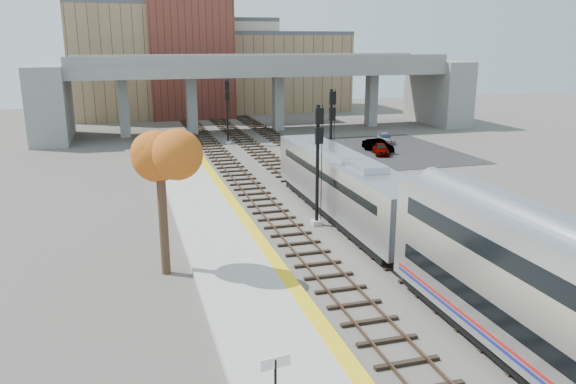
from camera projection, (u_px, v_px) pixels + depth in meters
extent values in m
plane|color=#47423D|center=(380.00, 263.00, 28.96)|extent=(160.00, 160.00, 0.00)
cube|color=#9E9E99|center=(243.00, 276.00, 26.93)|extent=(4.50, 60.00, 0.35)
cube|color=yellow|center=(281.00, 268.00, 27.41)|extent=(0.70, 60.00, 0.01)
cube|color=black|center=(262.00, 202.00, 39.64)|extent=(2.50, 95.00, 0.14)
cube|color=brown|center=(252.00, 202.00, 39.42)|extent=(0.07, 95.00, 0.14)
cube|color=brown|center=(272.00, 200.00, 39.81)|extent=(0.07, 95.00, 0.14)
cube|color=black|center=(318.00, 198.00, 40.79)|extent=(2.50, 95.00, 0.14)
cube|color=brown|center=(309.00, 197.00, 40.57)|extent=(0.07, 95.00, 0.14)
cube|color=brown|center=(327.00, 196.00, 40.96)|extent=(0.07, 95.00, 0.14)
cube|color=black|center=(369.00, 194.00, 41.89)|extent=(2.50, 95.00, 0.14)
cube|color=brown|center=(360.00, 193.00, 41.66)|extent=(0.07, 95.00, 0.14)
cube|color=brown|center=(377.00, 192.00, 42.06)|extent=(0.07, 95.00, 0.14)
cube|color=slate|center=(263.00, 69.00, 69.99)|extent=(46.00, 10.00, 1.50)
cube|color=slate|center=(272.00, 60.00, 65.22)|extent=(46.00, 0.20, 1.00)
cube|color=slate|center=(254.00, 58.00, 74.11)|extent=(46.00, 0.20, 1.00)
cube|color=slate|center=(124.00, 107.00, 66.44)|extent=(1.20, 1.60, 7.00)
cube|color=slate|center=(192.00, 105.00, 68.63)|extent=(1.20, 1.60, 7.00)
cube|color=slate|center=(278.00, 103.00, 71.64)|extent=(1.20, 1.60, 7.00)
cube|color=slate|center=(371.00, 100.00, 75.20)|extent=(1.20, 1.60, 7.00)
cube|color=slate|center=(51.00, 103.00, 64.06)|extent=(4.00, 12.00, 8.50)
cube|color=slate|center=(438.00, 92.00, 77.74)|extent=(4.00, 12.00, 8.50)
cube|color=#937A55|center=(134.00, 62.00, 84.34)|extent=(18.00, 14.00, 16.00)
cube|color=#4C4C4F|center=(130.00, 4.00, 82.18)|extent=(18.00, 14.00, 0.60)
cube|color=beige|center=(220.00, 67.00, 93.06)|extent=(16.00, 16.00, 14.00)
cube|color=#4C4C4F|center=(219.00, 21.00, 91.17)|extent=(16.00, 16.00, 0.60)
cube|color=maroon|center=(189.00, 49.00, 83.23)|extent=(12.00, 10.00, 20.00)
cube|color=#937A55|center=(282.00, 73.00, 94.21)|extent=(20.00, 14.00, 12.00)
cube|color=#4C4C4F|center=(282.00, 34.00, 92.57)|extent=(20.00, 14.00, 0.60)
cube|color=black|center=(386.00, 151.00, 58.72)|extent=(14.00, 18.00, 0.04)
cube|color=#A8AAB2|center=(344.00, 183.00, 35.73)|extent=(3.00, 19.00, 3.20)
cube|color=black|center=(299.00, 147.00, 44.39)|extent=(2.20, 0.06, 1.10)
cube|color=black|center=(344.00, 174.00, 35.57)|extent=(3.02, 16.15, 0.50)
cube|color=black|center=(343.00, 211.00, 36.21)|extent=(2.70, 17.10, 0.50)
cube|color=#A8AAB2|center=(344.00, 155.00, 35.26)|extent=(1.60, 9.50, 0.40)
cube|color=#9E9E99|center=(317.00, 223.00, 34.94)|extent=(0.60, 0.60, 0.30)
cylinder|color=black|center=(317.00, 167.00, 34.01)|extent=(0.21, 0.21, 7.46)
cube|color=black|center=(319.00, 116.00, 32.97)|extent=(0.48, 0.18, 0.96)
cube|color=black|center=(319.00, 136.00, 33.28)|extent=(0.48, 0.18, 0.96)
cube|color=#9E9E99|center=(330.00, 185.00, 44.02)|extent=(0.60, 0.60, 0.30)
cylinder|color=black|center=(331.00, 139.00, 43.07)|extent=(0.22, 0.22, 7.62)
cube|color=black|center=(333.00, 98.00, 42.01)|extent=(0.49, 0.18, 0.98)
cube|color=black|center=(332.00, 114.00, 42.33)|extent=(0.49, 0.18, 0.98)
cube|color=#9E9E99|center=(228.00, 142.00, 62.66)|extent=(0.60, 0.60, 0.30)
cylinder|color=black|center=(227.00, 112.00, 61.78)|extent=(0.20, 0.20, 7.06)
cube|color=black|center=(227.00, 85.00, 60.79)|extent=(0.45, 0.18, 0.91)
cube|color=black|center=(227.00, 96.00, 61.07)|extent=(0.45, 0.18, 0.91)
cube|color=white|center=(275.00, 363.00, 15.57)|extent=(0.90, 0.18, 0.35)
cylinder|color=#382619|center=(163.00, 219.00, 26.98)|extent=(0.44, 0.44, 5.63)
ellipsoid|color=#C9571A|center=(159.00, 153.00, 26.15)|extent=(3.60, 3.60, 4.02)
imported|color=#99999E|center=(381.00, 149.00, 56.34)|extent=(2.23, 3.66, 1.17)
imported|color=#99999E|center=(378.00, 146.00, 57.76)|extent=(2.08, 4.10, 1.29)
imported|color=#99999E|center=(385.00, 138.00, 62.75)|extent=(2.59, 4.02, 1.08)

